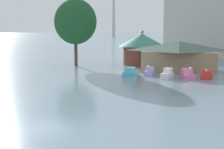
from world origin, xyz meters
The scene contains 10 objects.
ground_plane centered at (0.00, 0.00, 0.00)m, with size 2000.00×2000.00×0.00m, color gray.
pedal_boat_cyan centered at (2.01, 27.22, 0.51)m, with size 1.92×2.88×1.56m.
pedal_boat_lavender centered at (5.00, 28.18, 0.54)m, with size 1.73×2.47×1.72m.
pedal_boat_white centered at (7.78, 25.82, 0.59)m, with size 2.03×2.75×1.66m.
pedal_boat_pink centered at (10.66, 25.96, 0.59)m, with size 2.27×3.08×1.86m.
pedal_boat_red centered at (13.41, 26.53, 0.51)m, with size 1.98×2.92×1.51m.
boathouse centered at (9.38, 35.18, 2.68)m, with size 13.23×9.18×5.11m.
green_roof_pavilion centered at (2.05, 43.59, 3.52)m, with size 9.64×9.64×7.01m.
shoreline_tree_tall_left centered at (-10.42, 38.53, 8.63)m, with size 8.24×8.24×13.05m.
background_building_block centered at (17.15, 65.70, 12.66)m, with size 23.38×16.03×25.28m.
Camera 1 is at (8.97, -20.42, 6.98)m, focal length 50.24 mm.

